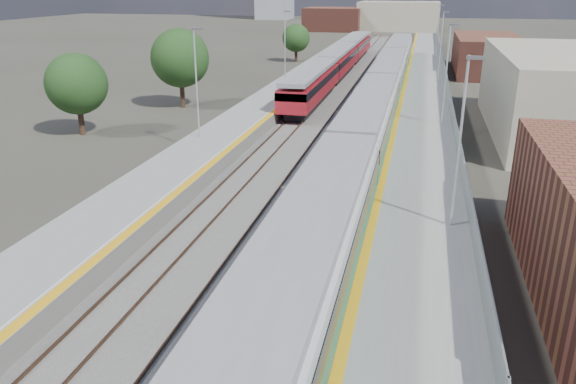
% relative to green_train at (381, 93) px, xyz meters
% --- Properties ---
extents(ground, '(320.00, 320.00, 0.00)m').
position_rel_green_train_xyz_m(ground, '(-1.50, 3.24, -2.37)').
color(ground, '#47443A').
rests_on(ground, ground).
extents(ballast_bed, '(10.50, 155.00, 0.06)m').
position_rel_green_train_xyz_m(ballast_bed, '(-3.75, 5.74, -2.34)').
color(ballast_bed, '#565451').
rests_on(ballast_bed, ground).
extents(tracks, '(8.96, 160.00, 0.17)m').
position_rel_green_train_xyz_m(tracks, '(-3.15, 7.41, -2.26)').
color(tracks, '#4C3323').
rests_on(tracks, ground).
extents(platform_right, '(4.70, 155.00, 8.52)m').
position_rel_green_train_xyz_m(platform_right, '(3.78, 5.73, -1.83)').
color(platform_right, slate).
rests_on(platform_right, ground).
extents(platform_left, '(4.30, 155.00, 8.52)m').
position_rel_green_train_xyz_m(platform_left, '(-10.55, 5.73, -1.85)').
color(platform_left, slate).
rests_on(platform_left, ground).
extents(green_train, '(3.06, 84.96, 3.36)m').
position_rel_green_train_xyz_m(green_train, '(0.00, 0.00, 0.00)').
color(green_train, black).
rests_on(green_train, ground).
extents(red_train, '(2.73, 55.45, 3.45)m').
position_rel_green_train_xyz_m(red_train, '(-7.00, 23.37, -0.33)').
color(red_train, black).
rests_on(red_train, ground).
extents(tree_a, '(4.70, 4.70, 6.37)m').
position_rel_green_train_xyz_m(tree_a, '(-22.45, -10.60, 1.64)').
color(tree_a, '#382619').
rests_on(tree_a, ground).
extents(tree_b, '(5.47, 5.47, 7.41)m').
position_rel_green_train_xyz_m(tree_b, '(-18.91, 1.01, 2.30)').
color(tree_b, '#382619').
rests_on(tree_b, ground).
extents(tree_c, '(4.14, 4.14, 5.61)m').
position_rel_green_train_xyz_m(tree_c, '(-15.54, 36.41, 1.16)').
color(tree_c, '#382619').
rests_on(tree_c, ground).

